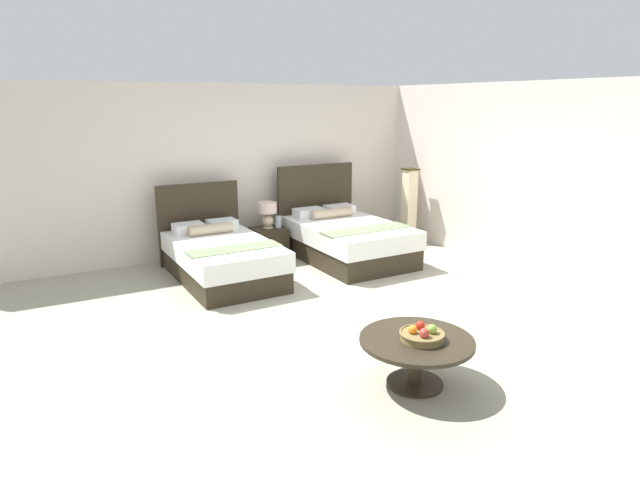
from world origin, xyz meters
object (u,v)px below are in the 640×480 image
(nightstand, at_px, (269,242))
(vase, at_px, (278,222))
(table_lamp, at_px, (268,212))
(floor_lamp_corner, at_px, (409,206))
(bed_near_corner, at_px, (345,238))
(bed_near_window, at_px, (221,257))
(coffee_table, at_px, (416,349))
(fruit_bowl, at_px, (422,335))

(nightstand, distance_m, vase, 0.36)
(table_lamp, xyz_separation_m, floor_lamp_corner, (2.49, -0.36, -0.07))
(nightstand, height_order, vase, vase)
(vase, bearing_deg, bed_near_corner, -38.17)
(bed_near_window, bearing_deg, floor_lamp_corner, 5.91)
(bed_near_window, height_order, bed_near_corner, bed_near_corner)
(table_lamp, bearing_deg, coffee_table, -96.68)
(nightstand, xyz_separation_m, coffee_table, (-0.51, -4.33, 0.11))
(table_lamp, relative_size, coffee_table, 0.42)
(fruit_bowl, bearing_deg, table_lamp, 83.64)
(fruit_bowl, relative_size, floor_lamp_corner, 0.30)
(bed_near_corner, xyz_separation_m, nightstand, (-0.99, 0.70, -0.10))
(bed_near_corner, distance_m, nightstand, 1.22)
(bed_near_window, bearing_deg, vase, 29.55)
(fruit_bowl, bearing_deg, floor_lamp_corner, 53.55)
(bed_near_corner, relative_size, vase, 11.28)
(bed_near_window, height_order, floor_lamp_corner, floor_lamp_corner)
(vase, bearing_deg, nightstand, 165.19)
(nightstand, height_order, coffee_table, nightstand)
(coffee_table, relative_size, floor_lamp_corner, 0.76)
(nightstand, xyz_separation_m, floor_lamp_corner, (2.49, -0.34, 0.41))
(bed_near_window, relative_size, fruit_bowl, 5.37)
(bed_near_corner, xyz_separation_m, fruit_bowl, (-1.48, -3.67, 0.15))
(bed_near_corner, bearing_deg, coffee_table, -112.46)
(coffee_table, bearing_deg, bed_near_corner, 67.54)
(nightstand, bearing_deg, bed_near_corner, -35.25)
(bed_near_corner, distance_m, coffee_table, 3.93)
(nightstand, relative_size, vase, 2.70)
(bed_near_window, relative_size, coffee_table, 2.10)
(bed_near_window, relative_size, floor_lamp_corner, 1.60)
(vase, xyz_separation_m, coffee_table, (-0.66, -4.29, -0.22))
(bed_near_corner, relative_size, floor_lamp_corner, 1.63)
(bed_near_corner, relative_size, coffee_table, 2.14)
(coffee_table, xyz_separation_m, floor_lamp_corner, (3.00, 3.99, 0.31))
(fruit_bowl, bearing_deg, vase, 81.59)
(table_lamp, relative_size, fruit_bowl, 1.07)
(bed_near_window, bearing_deg, nightstand, 34.61)
(bed_near_window, xyz_separation_m, vase, (1.17, 0.66, 0.24))
(nightstand, distance_m, fruit_bowl, 4.41)
(vase, distance_m, floor_lamp_corner, 2.36)
(bed_near_corner, relative_size, fruit_bowl, 5.47)
(fruit_bowl, bearing_deg, coffee_table, 113.84)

